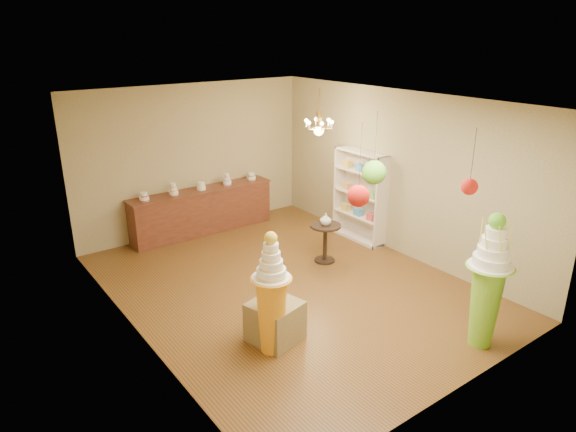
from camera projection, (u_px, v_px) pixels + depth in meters
floor at (288, 286)px, 8.45m from camera, size 6.50×6.50×0.00m
ceiling at (288, 101)px, 7.42m from camera, size 6.50×6.50×0.00m
wall_back at (193, 159)px, 10.39m from camera, size 5.00×0.04×3.00m
wall_front at (469, 276)px, 5.48m from camera, size 5.00×0.04×3.00m
wall_left at (131, 236)px, 6.54m from camera, size 0.04×6.50×3.00m
wall_right at (399, 174)px, 9.33m from camera, size 0.04×6.50×3.00m
pedestal_green at (487, 290)px, 6.63m from camera, size 0.67×0.67×1.87m
pedestal_orange at (272, 305)px, 6.54m from camera, size 0.62×0.62×1.68m
burlap_riser at (275, 321)px, 6.90m from camera, size 0.74×0.74×0.56m
sideboard at (203, 210)px, 10.53m from camera, size 3.04×0.54×1.16m
shelving_unit at (360, 196)px, 10.05m from camera, size 0.33×1.20×1.80m
round_table at (325, 238)px, 9.20m from camera, size 0.73×0.73×0.71m
vase at (326, 219)px, 9.07m from camera, size 0.27×0.27×0.21m
pom_red_left at (359, 196)px, 6.04m from camera, size 0.26×0.26×1.00m
pom_green_mid at (374, 172)px, 6.78m from camera, size 0.32×0.32×0.96m
pom_red_right at (469, 187)px, 5.66m from camera, size 0.19×0.19×0.75m
chandelier at (319, 128)px, 9.25m from camera, size 0.59×0.59×0.85m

